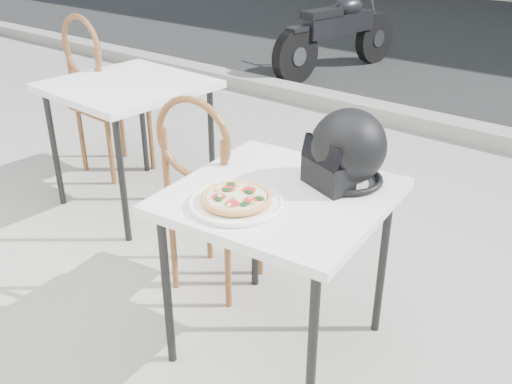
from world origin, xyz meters
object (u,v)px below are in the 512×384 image
Objects in this scene: cafe_table_main at (280,207)px; motorcycle at (339,34)px; cafe_chair_main at (207,186)px; pizza at (236,197)px; cafe_chair_side at (100,88)px; helmet at (346,151)px; plate at (236,203)px; cafe_table_side at (128,94)px.

cafe_table_main is 0.44× the size of motorcycle.
cafe_chair_main reaches higher than motorcycle.
cafe_chair_main is 0.52× the size of motorcycle.
cafe_chair_side is at bearing 155.64° from pizza.
cafe_chair_main is (-0.50, 0.12, -0.11)m from cafe_table_main.
helmet is at bearing 178.96° from cafe_chair_main.
helmet is at bearing 63.57° from plate.
plate is 0.35× the size of cafe_chair_side.
pizza is 0.24× the size of cafe_chair_side.
plate is 0.47m from helmet.
pizza is at bearing -54.48° from motorcycle.
plate is 0.57m from cafe_chair_main.
helmet reaches higher than pizza.
cafe_chair_side is at bearing 161.22° from cafe_table_side.
plate is 0.20× the size of motorcycle.
pizza is 1.61m from cafe_table_side.
helmet is 2.20m from cafe_chair_side.
helmet is (0.14, 0.22, 0.20)m from cafe_table_main.
cafe_table_main is at bearing 156.67° from cafe_chair_main.
cafe_chair_side reaches higher than pizza.
cafe_table_side is 0.78× the size of cafe_chair_side.
plate is 2.13m from cafe_chair_side.
cafe_chair_main is at bearing -21.68° from cafe_table_side.
cafe_table_main is 0.84× the size of cafe_chair_main.
motorcycle is (-2.20, 4.09, -0.24)m from cafe_table_main.
motorcycle is (-2.34, 3.87, -0.44)m from helmet.
cafe_chair_side is (-1.94, 0.88, -0.13)m from plate.
helmet is at bearing -10.39° from cafe_table_side.
plate is 0.39× the size of cafe_chair_main.
cafe_chair_main is (-0.44, 0.31, -0.19)m from plate.
cafe_table_main is at bearing -19.16° from cafe_table_side.
pizza is at bearing 135.55° from cafe_chair_main.
motorcycle reaches higher than plate.
pizza is (0.00, 0.00, 0.02)m from plate.
cafe_chair_main is 1.08m from cafe_table_side.
plate is at bearing -107.35° from cafe_table_main.
pizza is 0.46m from helmet.
cafe_chair_side is at bearing 155.64° from plate.
plate is at bearing -108.71° from pizza.
cafe_chair_main is at bearing -151.25° from helmet.
helmet is at bearing 63.56° from pizza.
cafe_chair_main reaches higher than cafe_table_side.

